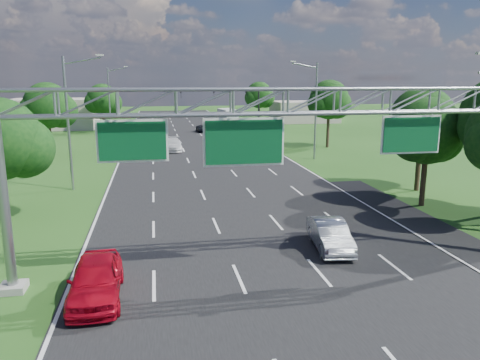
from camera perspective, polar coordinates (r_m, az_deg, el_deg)
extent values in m
plane|color=#1F4916|center=(38.19, -2.41, -0.46)|extent=(220.00, 220.00, 0.00)
cube|color=black|center=(38.19, -2.41, -0.46)|extent=(18.00, 180.00, 0.02)
cube|color=black|center=(27.25, 24.72, -6.89)|extent=(3.00, 30.00, 0.02)
cube|color=gray|center=(21.45, -25.92, -11.72)|extent=(1.00, 1.00, 0.30)
cylinder|color=gray|center=(20.28, -26.93, -1.68)|extent=(0.40, 0.40, 8.00)
cube|color=white|center=(19.05, -12.96, 4.66)|extent=(2.80, 0.05, 1.70)
cube|color=#094924|center=(18.99, -12.97, 4.64)|extent=(2.62, 0.05, 1.52)
cube|color=white|center=(19.39, 0.50, 4.66)|extent=(3.40, 0.05, 2.00)
cube|color=#094924|center=(19.33, 0.53, 4.63)|extent=(3.22, 0.05, 1.82)
cube|color=white|center=(22.05, 20.10, 5.23)|extent=(2.80, 0.05, 1.70)
cube|color=#094924|center=(21.99, 20.18, 5.21)|extent=(2.62, 0.05, 1.52)
cylinder|color=black|center=(73.85, 2.28, 8.47)|extent=(0.24, 0.24, 7.00)
cylinder|color=black|center=(72.63, -2.41, 10.85)|extent=(12.00, 0.18, 0.18)
imported|color=black|center=(72.05, -7.21, 10.32)|extent=(0.18, 0.22, 1.10)
imported|color=black|center=(72.51, -3.20, 10.40)|extent=(0.18, 0.22, 1.10)
imported|color=black|center=(73.31, 0.75, 10.44)|extent=(0.18, 0.22, 1.10)
cylinder|color=gray|center=(37.60, -20.22, 6.32)|extent=(0.20, 0.20, 10.00)
cylinder|color=gray|center=(37.26, -18.74, 13.63)|extent=(2.78, 0.12, 0.60)
cube|color=beige|center=(37.12, -16.74, 14.38)|extent=(0.55, 0.22, 0.12)
cylinder|color=gray|center=(72.26, -15.63, 9.14)|extent=(0.20, 0.20, 10.00)
cylinder|color=gray|center=(72.08, -14.80, 12.92)|extent=(2.78, 0.12, 0.60)
cube|color=beige|center=(72.01, -13.76, 13.29)|extent=(0.55, 0.22, 0.12)
cylinder|color=gray|center=(49.87, 9.22, 8.20)|extent=(0.20, 0.20, 10.00)
cylinder|color=gray|center=(49.35, 7.94, 13.66)|extent=(2.78, 0.12, 0.60)
cube|color=beige|center=(48.98, 6.47, 14.18)|extent=(0.55, 0.22, 0.12)
cylinder|color=#2D2116|center=(33.69, 21.44, -0.17)|extent=(0.36, 0.36, 3.30)
sphere|color=black|center=(33.17, 21.90, 5.59)|extent=(4.40, 4.40, 4.40)
sphere|color=black|center=(34.16, 23.04, 4.74)|extent=(3.30, 3.30, 3.30)
sphere|color=black|center=(32.45, 20.63, 4.77)|extent=(3.08, 3.08, 3.08)
cylinder|color=#2D2116|center=(38.04, 20.89, 1.39)|extent=(0.36, 0.36, 3.52)
sphere|color=black|center=(37.57, 21.32, 6.91)|extent=(4.80, 4.80, 4.80)
sphere|color=black|center=(38.60, 22.47, 6.04)|extent=(3.60, 3.60, 3.60)
sphere|color=black|center=(36.80, 20.06, 6.15)|extent=(3.36, 3.36, 3.36)
cylinder|color=#2D2116|center=(31.00, -26.72, -1.88)|extent=(0.36, 0.36, 3.08)
sphere|color=black|center=(30.55, -24.87, 3.58)|extent=(3.60, 3.60, 3.60)
cylinder|color=#2D2116|center=(53.43, -22.10, 4.35)|extent=(0.36, 0.36, 3.74)
sphere|color=black|center=(53.09, -22.44, 8.40)|extent=(4.80, 4.80, 4.80)
sphere|color=black|center=(53.29, -21.02, 7.87)|extent=(3.60, 3.60, 3.60)
sphere|color=black|center=(53.06, -23.61, 7.78)|extent=(3.36, 3.36, 3.36)
cylinder|color=#2D2116|center=(77.59, -16.28, 6.80)|extent=(0.36, 0.36, 3.30)
sphere|color=black|center=(77.36, -16.44, 9.43)|extent=(4.80, 4.80, 4.80)
sphere|color=black|center=(77.68, -15.49, 9.05)|extent=(3.60, 3.60, 3.60)
sphere|color=black|center=(77.20, -17.25, 9.02)|extent=(3.36, 3.36, 3.36)
cylinder|color=#2D2116|center=(59.17, 10.66, 5.84)|extent=(0.36, 0.36, 3.96)
sphere|color=black|center=(58.88, 10.81, 9.61)|extent=(4.80, 4.80, 4.80)
sphere|color=black|center=(59.72, 11.74, 9.03)|extent=(3.60, 3.60, 3.60)
sphere|color=black|center=(58.24, 9.90, 9.14)|extent=(3.36, 3.36, 3.36)
cylinder|color=#2D2116|center=(87.28, 2.33, 7.91)|extent=(0.36, 0.36, 3.52)
sphere|color=black|center=(87.07, 2.35, 10.33)|extent=(4.80, 4.80, 4.80)
sphere|color=black|center=(87.76, 3.07, 9.94)|extent=(3.60, 3.60, 3.60)
sphere|color=black|center=(86.57, 1.69, 10.00)|extent=(3.36, 3.36, 3.36)
cube|color=#A49789|center=(86.76, -21.77, 7.52)|extent=(14.00, 10.00, 5.00)
cube|color=#A49789|center=(93.77, 7.82, 8.26)|extent=(12.00, 9.00, 4.00)
imported|color=#B5081B|center=(19.31, -17.18, -11.48)|extent=(2.04, 4.87, 1.65)
imported|color=#9FA3AA|center=(24.08, 10.92, -6.58)|extent=(2.06, 4.57, 1.46)
imported|color=silver|center=(56.13, -8.19, 4.30)|extent=(2.14, 5.11, 1.48)
imported|color=black|center=(75.46, -4.52, 6.28)|extent=(2.11, 4.11, 1.11)
imported|color=white|center=(56.60, 3.14, 4.44)|extent=(1.98, 4.40, 1.40)
cube|color=white|center=(85.61, -1.54, 7.69)|extent=(3.01, 5.91, 2.83)
cube|color=silver|center=(81.75, -1.11, 7.11)|extent=(2.43, 2.35, 2.07)
cylinder|color=black|center=(81.83, -1.85, 6.72)|extent=(0.33, 0.94, 0.94)
cylinder|color=black|center=(82.16, -0.41, 6.75)|extent=(0.33, 0.94, 0.94)
cylinder|color=black|center=(87.41, -2.41, 7.07)|extent=(0.33, 0.94, 0.94)
cylinder|color=black|center=(87.72, -1.05, 7.10)|extent=(0.33, 0.94, 0.94)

